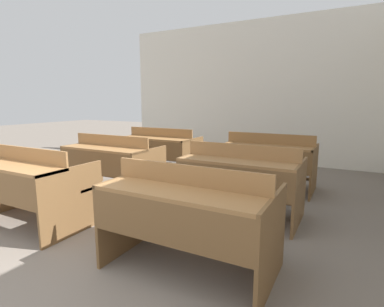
% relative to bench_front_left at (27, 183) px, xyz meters
% --- Properties ---
extents(wall_back, '(5.73, 0.06, 3.03)m').
position_rel_bench_front_left_xyz_m(wall_back, '(0.90, 4.62, 1.05)').
color(wall_back, white).
rests_on(wall_back, ground_plane).
extents(bench_front_left, '(1.31, 0.78, 0.86)m').
position_rel_bench_front_left_xyz_m(bench_front_left, '(0.00, 0.00, 0.00)').
color(bench_front_left, brown).
rests_on(bench_front_left, ground_plane).
extents(bench_front_right, '(1.31, 0.78, 0.86)m').
position_rel_bench_front_left_xyz_m(bench_front_right, '(1.97, 0.02, 0.00)').
color(bench_front_right, brown).
rests_on(bench_front_right, ground_plane).
extents(bench_second_left, '(1.31, 0.78, 0.86)m').
position_rel_bench_front_left_xyz_m(bench_second_left, '(0.01, 1.28, 0.00)').
color(bench_second_left, brown).
rests_on(bench_second_left, ground_plane).
extents(bench_second_right, '(1.31, 0.78, 0.86)m').
position_rel_bench_front_left_xyz_m(bench_second_right, '(1.96, 1.28, 0.00)').
color(bench_second_right, brown).
rests_on(bench_second_right, ground_plane).
extents(bench_third_left, '(1.31, 0.78, 0.86)m').
position_rel_bench_front_left_xyz_m(bench_third_left, '(-0.01, 2.57, 0.00)').
color(bench_third_left, brown).
rests_on(bench_third_left, ground_plane).
extents(bench_third_right, '(1.31, 0.78, 0.86)m').
position_rel_bench_front_left_xyz_m(bench_third_right, '(1.97, 2.56, 0.00)').
color(bench_third_right, brown).
rests_on(bench_third_right, ground_plane).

